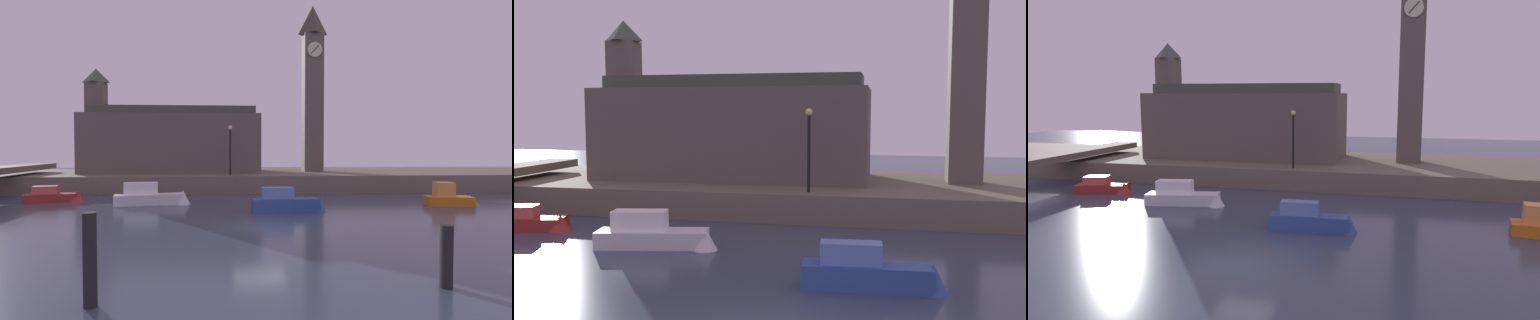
# 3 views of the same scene
# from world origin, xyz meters

# --- Properties ---
(ground_plane) EXTENTS (120.00, 120.00, 0.00)m
(ground_plane) POSITION_xyz_m (0.00, 0.00, 0.00)
(ground_plane) COLOR #384256
(far_embankment) EXTENTS (70.00, 12.00, 1.50)m
(far_embankment) POSITION_xyz_m (0.00, 20.00, 0.75)
(far_embankment) COLOR #6B6051
(far_embankment) RESTS_ON ground
(clock_tower) EXTENTS (2.07, 2.13, 16.47)m
(clock_tower) POSITION_xyz_m (6.91, 20.71, 9.99)
(clock_tower) COLOR #5B544C
(clock_tower) RESTS_ON far_embankment
(parliament_hall) EXTENTS (16.63, 6.87, 9.96)m
(parliament_hall) POSITION_xyz_m (-7.09, 20.63, 4.59)
(parliament_hall) COLOR #5B544C
(parliament_hall) RESTS_ON far_embankment
(streetlamp) EXTENTS (0.36, 0.36, 4.27)m
(streetlamp) POSITION_xyz_m (-1.35, 15.12, 4.13)
(streetlamp) COLOR black
(streetlamp) RESTS_ON far_embankment
(boat_dinghy_red) EXTENTS (4.45, 2.33, 1.25)m
(boat_dinghy_red) POSITION_xyz_m (-13.78, 10.37, 0.40)
(boat_dinghy_red) COLOR maroon
(boat_dinghy_red) RESTS_ON ground
(boat_ferry_white) EXTENTS (5.34, 2.16, 1.70)m
(boat_ferry_white) POSITION_xyz_m (-6.55, 8.40, 0.53)
(boat_ferry_white) COLOR silver
(boat_ferry_white) RESTS_ON ground
(boat_tour_blue) EXTENTS (4.60, 1.31, 1.56)m
(boat_tour_blue) POSITION_xyz_m (2.20, 4.75, 0.54)
(boat_tour_blue) COLOR #2D4C93
(boat_tour_blue) RESTS_ON ground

